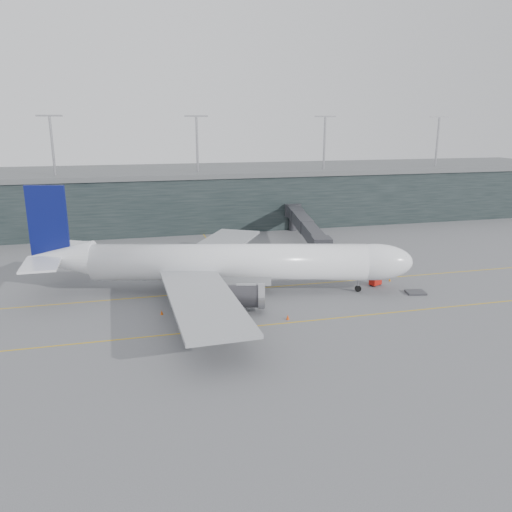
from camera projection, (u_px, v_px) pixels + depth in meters
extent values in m
plane|color=#545458|center=(209.00, 285.00, 87.96)|extent=(320.00, 320.00, 0.00)
cube|color=gold|center=(212.00, 292.00, 84.21)|extent=(160.00, 0.25, 0.02)
cube|color=gold|center=(231.00, 328.00, 69.22)|extent=(160.00, 0.25, 0.02)
cube|color=gold|center=(217.00, 255.00, 107.86)|extent=(0.25, 60.00, 0.02)
cube|color=black|center=(176.00, 198.00, 140.47)|extent=(240.00, 35.00, 14.00)
cube|color=#56595B|center=(175.00, 171.00, 138.49)|extent=(240.00, 36.00, 1.20)
cylinder|color=#9E9EA3|center=(52.00, 147.00, 120.16)|extent=(0.60, 0.60, 14.00)
cylinder|color=#9E9EA3|center=(197.00, 145.00, 128.38)|extent=(0.60, 0.60, 14.00)
cylinder|color=#9E9EA3|center=(324.00, 144.00, 136.59)|extent=(0.60, 0.60, 14.00)
cylinder|color=#9E9EA3|center=(437.00, 142.00, 144.81)|extent=(0.60, 0.60, 14.00)
cylinder|color=white|center=(230.00, 262.00, 82.90)|extent=(45.39, 16.86, 6.10)
ellipsoid|color=white|center=(374.00, 262.00, 82.94)|extent=(13.90, 9.02, 6.10)
cone|color=white|center=(61.00, 258.00, 82.69)|extent=(11.92, 8.30, 5.86)
cube|color=#94979C|center=(224.00, 276.00, 83.52)|extent=(16.46, 8.58, 1.97)
cube|color=black|center=(397.00, 256.00, 82.69)|extent=(2.81, 3.39, 0.79)
cube|color=#94979C|center=(203.00, 299.00, 68.43)|extent=(9.85, 28.83, 0.54)
cylinder|color=#323236|center=(240.00, 296.00, 74.57)|extent=(7.52, 5.01, 3.44)
cube|color=#94979C|center=(218.00, 246.00, 97.88)|extent=(21.93, 29.14, 0.54)
cylinder|color=#323236|center=(243.00, 262.00, 92.62)|extent=(7.52, 5.01, 3.44)
cube|color=#0A1156|center=(48.00, 221.00, 81.07)|extent=(6.32, 2.02, 11.81)
cube|color=white|center=(41.00, 264.00, 77.33)|extent=(5.57, 8.95, 0.34)
cube|color=white|center=(66.00, 247.00, 87.78)|extent=(9.02, 10.37, 0.34)
cylinder|color=black|center=(358.00, 289.00, 84.15)|extent=(1.15, 0.64, 1.08)
cylinder|color=#9E9EA3|center=(358.00, 284.00, 83.96)|extent=(0.30, 0.30, 2.56)
cylinder|color=black|center=(204.00, 298.00, 79.53)|extent=(1.36, 0.79, 1.28)
cylinder|color=black|center=(209.00, 280.00, 88.65)|extent=(1.36, 0.79, 1.28)
cube|color=#2B2C30|center=(321.00, 245.00, 93.33)|extent=(4.11, 4.45, 3.03)
cube|color=#2B2C30|center=(313.00, 235.00, 101.99)|extent=(5.17, 14.34, 2.71)
cube|color=#2B2C30|center=(302.00, 222.00, 115.56)|extent=(5.44, 14.39, 2.82)
cube|color=#2B2C30|center=(294.00, 211.00, 129.13)|extent=(5.70, 14.44, 2.93)
cylinder|color=#9E9EA3|center=(312.00, 250.00, 103.59)|extent=(0.54, 0.54, 4.12)
cube|color=#323236|center=(312.00, 258.00, 104.03)|extent=(2.42, 1.98, 0.76)
cylinder|color=#2B2C30|center=(267.00, 211.00, 129.59)|extent=(4.33, 4.33, 3.25)
cylinder|color=#2B2C30|center=(267.00, 224.00, 130.49)|extent=(1.95, 1.95, 3.90)
cube|color=#B2150C|center=(375.00, 281.00, 87.34)|extent=(2.37, 1.99, 1.19)
cylinder|color=black|center=(375.00, 286.00, 86.71)|extent=(0.39, 0.27, 0.37)
cylinder|color=black|center=(380.00, 284.00, 87.58)|extent=(0.39, 0.27, 0.37)
cylinder|color=black|center=(370.00, 284.00, 87.41)|extent=(0.39, 0.27, 0.37)
cylinder|color=black|center=(376.00, 283.00, 88.28)|extent=(0.39, 0.27, 0.37)
cube|color=#35353A|center=(416.00, 292.00, 83.41)|extent=(3.45, 2.95, 0.31)
cube|color=#323236|center=(168.00, 272.00, 94.83)|extent=(2.38, 2.04, 0.21)
cube|color=silver|center=(168.00, 267.00, 94.59)|extent=(1.94, 1.86, 1.58)
cube|color=#244090|center=(168.00, 263.00, 94.37)|extent=(2.01, 1.92, 0.08)
cube|color=#323236|center=(184.00, 269.00, 96.89)|extent=(2.22, 1.98, 0.19)
cube|color=silver|center=(184.00, 265.00, 96.67)|extent=(1.84, 1.78, 1.40)
cube|color=#244090|center=(184.00, 261.00, 96.48)|extent=(1.90, 1.84, 0.07)
cube|color=#323236|center=(200.00, 269.00, 96.92)|extent=(2.26, 1.95, 0.20)
cube|color=silver|center=(200.00, 264.00, 96.69)|extent=(1.85, 1.77, 1.48)
cube|color=#244090|center=(199.00, 261.00, 96.49)|extent=(1.91, 1.83, 0.08)
cone|color=#CB6E0B|center=(390.00, 279.00, 89.74)|extent=(0.42, 0.42, 0.67)
cone|color=#DD430C|center=(288.00, 317.00, 72.28)|extent=(0.48, 0.48, 0.77)
cone|color=orange|center=(239.00, 264.00, 99.65)|extent=(0.44, 0.44, 0.71)
cone|color=#CF4D0B|center=(162.00, 312.00, 74.16)|extent=(0.44, 0.44, 0.70)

